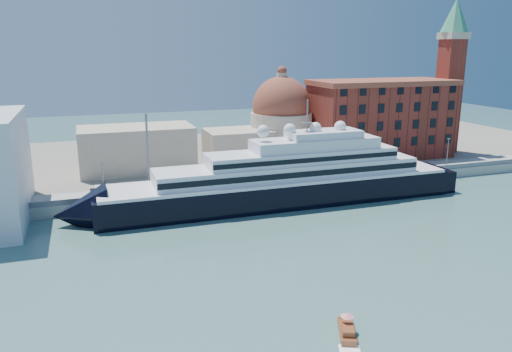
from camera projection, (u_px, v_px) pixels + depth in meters
name	position (u px, v px, depth m)	size (l,w,h in m)	color
ground	(287.00, 244.00, 89.96)	(400.00, 400.00, 0.00)	#386060
quay	(233.00, 189.00, 120.77)	(180.00, 10.00, 2.50)	gray
land	(197.00, 156.00, 158.37)	(260.00, 72.00, 2.00)	slate
quay_fence	(239.00, 186.00, 116.19)	(180.00, 0.10, 1.20)	slate
superyacht	(270.00, 185.00, 111.52)	(91.84, 12.73, 27.45)	black
water_taxi	(347.00, 330.00, 61.36)	(3.97, 5.94, 2.69)	brown
warehouse	(381.00, 118.00, 150.60)	(43.00, 19.00, 23.25)	maroon
campanile	(451.00, 67.00, 154.49)	(8.40, 8.40, 47.00)	maroon
church	(231.00, 133.00, 142.11)	(66.00, 18.00, 25.50)	beige
lamp_posts	(182.00, 160.00, 113.04)	(120.80, 2.40, 18.00)	slate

